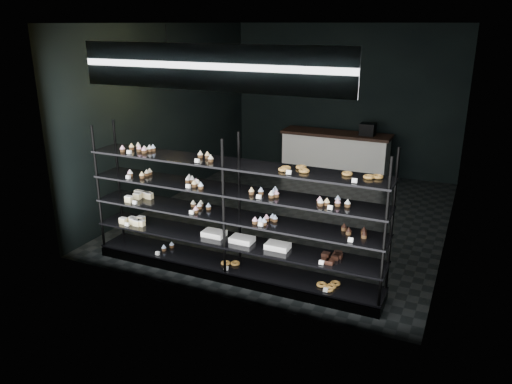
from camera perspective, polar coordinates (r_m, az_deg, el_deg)
room at (r=8.38m, az=4.78°, el=7.69°), size 5.01×6.01×3.20m
display_shelf at (r=6.51m, az=-2.97°, el=-4.55°), size 4.00×0.50×1.91m
signage at (r=5.57m, az=-5.48°, el=14.00°), size 3.30×0.05×0.50m
pendant_lamp at (r=7.73m, az=-9.98°, el=12.93°), size 0.35×0.35×0.91m
service_counter at (r=10.95m, az=9.10°, el=4.29°), size 2.32×0.65×1.23m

